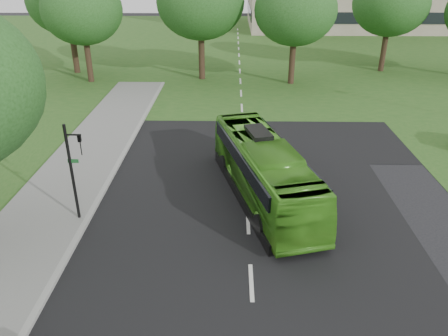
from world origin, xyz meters
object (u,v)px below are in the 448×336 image
object	(u,v)px
tree_park_a	(82,10)
bus	(264,170)
traffic_light	(74,166)
tree_park_d	(391,3)
tree_park_b	(200,2)
tree_park_c	(296,10)
tree_park_f	(67,1)

from	to	relation	value
tree_park_a	bus	size ratio (longest dim) A/B	0.90
tree_park_a	traffic_light	size ratio (longest dim) A/B	2.06
tree_park_d	bus	size ratio (longest dim) A/B	0.93
tree_park_b	tree_park_c	distance (m)	8.42
tree_park_a	traffic_light	bearing A→B (deg)	-74.41
traffic_light	bus	bearing A→B (deg)	10.76
tree_park_c	tree_park_d	xyz separation A→B (m)	(9.74, 5.04, 0.09)
tree_park_b	traffic_light	bearing A→B (deg)	-98.43
tree_park_a	tree_park_d	size ratio (longest dim) A/B	0.97
tree_park_c	traffic_light	xyz separation A→B (m)	(-11.94, -23.32, -3.73)
tree_park_b	bus	world-z (taller)	tree_park_b
bus	tree_park_d	bearing A→B (deg)	47.47
tree_park_a	tree_park_f	xyz separation A→B (m)	(-2.43, 3.46, 0.48)
tree_park_a	bus	world-z (taller)	tree_park_a
bus	traffic_light	xyz separation A→B (m)	(-8.12, -2.26, 1.22)
tree_park_c	tree_park_b	bearing A→B (deg)	169.41
tree_park_f	traffic_light	world-z (taller)	tree_park_f
bus	traffic_light	size ratio (longest dim) A/B	2.28
tree_park_a	tree_park_b	size ratio (longest dim) A/B	0.91
tree_park_b	tree_park_d	world-z (taller)	tree_park_b
tree_park_a	tree_park_c	bearing A→B (deg)	-0.96
tree_park_a	traffic_light	world-z (taller)	tree_park_a
tree_park_f	traffic_light	bearing A→B (deg)	-71.58
traffic_light	tree_park_f	bearing A→B (deg)	103.60
bus	tree_park_c	bearing A→B (deg)	64.65
tree_park_a	tree_park_b	world-z (taller)	tree_park_b
tree_park_d	tree_park_f	bearing A→B (deg)	-177.64
tree_park_b	bus	size ratio (longest dim) A/B	1.00
tree_park_b	traffic_light	distance (m)	25.49
tree_park_b	tree_park_c	size ratio (longest dim) A/B	1.09
tree_park_a	tree_park_b	distance (m)	10.37
tree_park_b	tree_park_a	bearing A→B (deg)	-173.15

